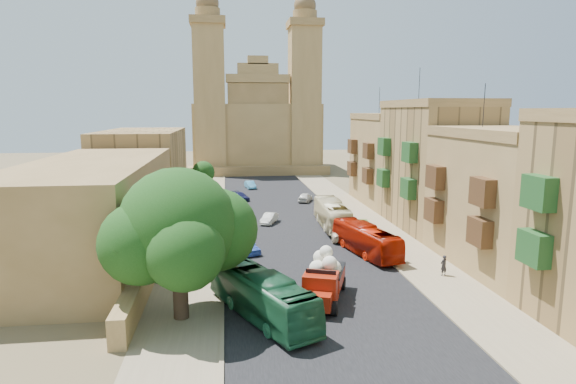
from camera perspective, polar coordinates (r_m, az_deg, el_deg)
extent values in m
plane|color=brown|center=(28.48, 7.02, -16.83)|extent=(260.00, 260.00, 0.00)
cube|color=black|center=(56.49, -0.52, -3.33)|extent=(14.00, 140.00, 0.01)
cube|color=#837256|center=(58.36, 8.79, -3.02)|extent=(5.00, 140.00, 0.01)
cube|color=#837256|center=(56.19, -10.20, -3.55)|extent=(5.00, 140.00, 0.01)
cube|color=#837256|center=(57.71, 6.41, -3.05)|extent=(0.25, 140.00, 0.12)
cube|color=#837256|center=(56.10, -7.65, -3.45)|extent=(0.25, 140.00, 0.12)
cube|color=#1E4C20|center=(32.36, 27.11, -5.95)|extent=(0.90, 2.20, 2.00)
cube|color=#1E4C20|center=(31.69, 27.57, -0.07)|extent=(0.90, 2.20, 2.00)
cube|color=olive|center=(42.84, 24.54, -1.22)|extent=(8.00, 14.00, 10.50)
cube|color=brown|center=(42.23, 25.08, 6.34)|extent=(8.20, 14.00, 0.80)
cylinder|color=black|center=(44.09, 22.21, 9.50)|extent=(0.06, 0.06, 3.60)
cube|color=#472C17|center=(37.55, 21.76, -4.42)|extent=(0.90, 2.20, 2.00)
cube|color=#472C17|center=(44.38, 16.88, -2.06)|extent=(0.90, 2.20, 2.00)
cube|color=#472C17|center=(36.98, 22.04, 0.01)|extent=(0.90, 2.20, 2.00)
cube|color=#472C17|center=(43.90, 17.06, 1.70)|extent=(0.90, 2.20, 2.00)
cube|color=olive|center=(54.89, 16.96, 2.76)|extent=(8.00, 14.00, 13.00)
cube|color=brown|center=(54.55, 17.32, 9.97)|extent=(8.20, 14.00, 0.80)
cylinder|color=black|center=(56.79, 15.30, 12.26)|extent=(0.06, 0.06, 3.60)
cube|color=#1E4C20|center=(49.79, 14.05, 0.41)|extent=(0.90, 2.20, 2.00)
cube|color=#1E4C20|center=(57.08, 11.20, 1.66)|extent=(0.90, 2.20, 2.00)
cube|color=#1E4C20|center=(49.36, 14.22, 4.59)|extent=(0.90, 2.20, 2.00)
cube|color=#1E4C20|center=(56.70, 11.32, 5.31)|extent=(0.90, 2.20, 2.00)
cube|color=olive|center=(67.89, 12.10, 3.56)|extent=(8.00, 14.00, 11.50)
cube|color=brown|center=(67.54, 12.28, 8.76)|extent=(8.20, 14.00, 0.80)
cylinder|color=black|center=(69.88, 10.79, 10.63)|extent=(0.06, 0.06, 3.60)
cube|color=#472C17|center=(62.97, 9.41, 1.92)|extent=(0.90, 2.20, 2.00)
cube|color=#472C17|center=(70.45, 7.58, 2.78)|extent=(0.90, 2.20, 2.00)
cube|color=#472C17|center=(62.63, 9.49, 4.85)|extent=(0.90, 2.20, 2.00)
cube|color=#472C17|center=(70.15, 7.64, 5.39)|extent=(0.90, 2.20, 2.00)
cube|color=olive|center=(46.57, -14.52, -5.32)|extent=(1.00, 40.00, 1.80)
cube|color=brown|center=(44.98, -21.98, -1.93)|extent=(10.00, 28.00, 8.40)
cube|color=olive|center=(70.03, -16.75, 2.93)|extent=(10.00, 22.00, 10.00)
cube|color=olive|center=(106.02, -3.83, 6.53)|extent=(26.00, 20.00, 14.00)
cube|color=brown|center=(96.11, -3.40, 2.57)|extent=(28.00, 4.00, 1.80)
cube|color=brown|center=(97.12, -3.53, 8.03)|extent=(12.00, 2.00, 16.00)
cube|color=olive|center=(97.29, -3.58, 13.27)|extent=(12.60, 2.40, 1.60)
cube|color=olive|center=(97.41, -3.59, 14.27)|extent=(8.00, 2.00, 2.40)
cube|color=olive|center=(97.57, -3.60, 15.33)|extent=(4.00, 2.00, 1.60)
cube|color=olive|center=(98.23, -9.24, 10.57)|extent=(6.00, 6.00, 29.00)
cube|color=brown|center=(99.66, -9.49, 19.28)|extent=(6.80, 6.80, 1.40)
cylinder|color=brown|center=(99.95, -9.51, 20.18)|extent=(4.80, 4.80, 1.80)
sphere|color=brown|center=(100.30, -9.54, 21.19)|extent=(4.40, 4.40, 4.40)
cube|color=olive|center=(99.49, 1.96, 10.67)|extent=(6.00, 6.00, 29.00)
cube|color=brown|center=(100.90, 2.01, 19.27)|extent=(6.80, 6.80, 1.40)
cylinder|color=brown|center=(101.18, 2.01, 20.17)|extent=(4.80, 4.80, 1.80)
sphere|color=brown|center=(101.53, 2.02, 21.17)|extent=(4.40, 4.40, 4.40)
cylinder|color=#34251A|center=(30.80, -12.63, -11.30)|extent=(0.94, 0.94, 3.56)
sphere|color=black|center=(29.62, -12.92, -3.99)|extent=(7.12, 7.12, 7.12)
sphere|color=black|center=(30.70, -8.49, -4.45)|extent=(5.25, 5.25, 5.25)
sphere|color=black|center=(29.27, -17.06, -5.85)|extent=(4.87, 4.87, 4.87)
sphere|color=black|center=(27.64, -12.12, -6.95)|extent=(4.50, 4.50, 4.50)
sphere|color=black|center=(31.58, -14.48, -1.82)|extent=(4.12, 4.12, 4.12)
cylinder|color=#34251A|center=(38.64, -12.27, -8.23)|extent=(0.44, 0.44, 1.92)
sphere|color=black|center=(38.10, -12.37, -5.45)|extent=(2.80, 2.80, 2.80)
cylinder|color=#34251A|center=(50.17, -11.13, -4.06)|extent=(0.44, 0.44, 1.89)
sphere|color=black|center=(49.76, -11.20, -1.92)|extent=(2.76, 2.76, 2.76)
cylinder|color=#34251A|center=(61.88, -10.43, -1.44)|extent=(0.44, 0.44, 1.93)
sphere|color=black|center=(61.54, -10.48, 0.34)|extent=(2.81, 2.81, 2.81)
cylinder|color=#34251A|center=(73.65, -9.96, 0.49)|extent=(0.44, 0.44, 2.33)
sphere|color=black|center=(73.32, -10.01, 2.31)|extent=(3.39, 3.39, 3.39)
cube|color=maroon|center=(33.91, 4.53, -9.99)|extent=(3.41, 4.27, 0.93)
cube|color=black|center=(33.74, 4.54, -9.17)|extent=(3.48, 4.34, 0.12)
cube|color=maroon|center=(31.66, 3.90, -11.23)|extent=(2.64, 2.39, 1.86)
cube|color=maroon|center=(30.68, 3.52, -12.77)|extent=(2.07, 1.77, 1.03)
cube|color=black|center=(31.41, 3.91, -10.00)|extent=(1.88, 0.77, 0.93)
cylinder|color=black|center=(31.32, 1.69, -13.29)|extent=(0.66, 1.00, 0.93)
cylinder|color=black|center=(31.03, 5.54, -13.56)|extent=(0.66, 1.00, 0.93)
cylinder|color=black|center=(35.49, 3.12, -10.49)|extent=(0.66, 1.00, 0.93)
cylinder|color=black|center=(35.23, 6.50, -10.69)|extent=(0.66, 1.00, 0.93)
sphere|color=beige|center=(33.15, 3.49, -9.03)|extent=(1.14, 1.14, 1.14)
sphere|color=beige|center=(33.30, 5.36, -8.97)|extent=(1.14, 1.14, 1.14)
sphere|color=beige|center=(34.24, 4.69, -8.43)|extent=(1.14, 1.14, 1.14)
sphere|color=beige|center=(33.63, 3.88, -7.74)|extent=(1.03, 1.03, 1.03)
sphere|color=beige|center=(32.57, 4.95, -8.43)|extent=(1.03, 1.03, 1.03)
sphere|color=beige|center=(33.25, 4.54, -7.12)|extent=(0.93, 0.93, 0.93)
cube|color=#425B22|center=(48.00, 8.67, -4.73)|extent=(2.22, 4.28, 1.70)
cylinder|color=black|center=(46.64, 7.98, -5.79)|extent=(0.34, 0.70, 0.68)
cylinder|color=black|center=(46.92, 9.93, -5.75)|extent=(0.34, 0.70, 0.68)
cylinder|color=black|center=(49.37, 7.45, -4.91)|extent=(0.34, 0.70, 0.68)
cylinder|color=black|center=(49.64, 9.30, -4.88)|extent=(0.34, 0.70, 0.68)
imported|color=#1D5634|center=(30.42, -3.20, -12.04)|extent=(6.53, 10.35, 2.87)
imported|color=#9C1302|center=(43.60, 9.19, -5.60)|extent=(4.18, 9.61, 2.61)
imported|color=beige|center=(52.93, 5.24, -2.64)|extent=(2.79, 10.54, 2.91)
imported|color=#3F68CE|center=(43.75, -4.96, -6.36)|extent=(2.81, 4.06, 1.28)
imported|color=beige|center=(54.74, -2.24, -3.14)|extent=(2.47, 3.69, 1.15)
imported|color=beige|center=(48.43, 6.41, -4.75)|extent=(2.89, 5.22, 1.38)
imported|color=#151942|center=(69.07, -5.71, -0.52)|extent=(3.03, 4.17, 1.12)
imported|color=beige|center=(67.68, 2.06, -0.62)|extent=(2.80, 4.02, 1.27)
imported|color=#3F92C0|center=(79.48, -4.50, 0.86)|extent=(1.88, 3.84, 1.21)
imported|color=black|center=(39.57, 17.96, -8.28)|extent=(0.70, 0.58, 1.63)
imported|color=#302F33|center=(41.97, 13.21, -6.91)|extent=(0.77, 1.15, 1.81)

